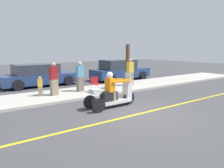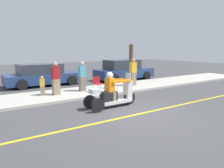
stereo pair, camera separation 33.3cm
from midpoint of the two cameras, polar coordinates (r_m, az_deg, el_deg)
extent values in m
plane|color=#424244|center=(8.29, 6.09, -7.75)|extent=(60.00, 60.00, 0.00)
cube|color=gold|center=(8.12, 4.67, -8.08)|extent=(24.00, 0.12, 0.01)
cube|color=#B2ADA3|center=(11.97, -8.91, -2.20)|extent=(28.00, 2.80, 0.12)
cylinder|color=black|center=(9.64, 3.45, -3.58)|extent=(0.55, 0.10, 0.55)
cylinder|color=black|center=(8.36, -4.64, -5.60)|extent=(0.55, 0.10, 0.55)
cylinder|color=black|center=(8.91, -6.88, -4.70)|extent=(0.55, 0.10, 0.55)
cube|color=silver|center=(9.11, -1.05, -4.69)|extent=(1.64, 0.46, 0.14)
cube|color=black|center=(8.96, -1.91, -3.21)|extent=(0.66, 0.36, 0.38)
cube|color=silver|center=(9.51, 3.01, -1.67)|extent=(0.24, 0.36, 0.93)
cube|color=silver|center=(9.43, 3.14, 2.00)|extent=(0.03, 0.33, 0.30)
cube|color=silver|center=(8.55, -5.55, -1.92)|extent=(0.36, 0.36, 0.18)
cube|color=orange|center=(8.89, -1.66, -0.23)|extent=(0.26, 0.38, 0.55)
sphere|color=white|center=(8.84, -1.68, 2.36)|extent=(0.26, 0.26, 0.26)
cube|color=gray|center=(8.96, -0.53, -3.20)|extent=(0.14, 0.14, 0.38)
cube|color=gray|center=(9.15, -1.41, -2.94)|extent=(0.14, 0.14, 0.38)
cube|color=orange|center=(8.99, 1.52, 0.76)|extent=(0.94, 0.09, 0.09)
cube|color=orange|center=(9.30, 0.01, 1.05)|extent=(0.94, 0.09, 0.09)
cube|color=#726656|center=(11.98, -9.09, -0.02)|extent=(0.37, 0.27, 0.78)
cube|color=#4C99B7|center=(11.89, -9.17, 3.29)|extent=(0.40, 0.27, 0.61)
sphere|color=beige|center=(11.85, -9.22, 5.28)|extent=(0.21, 0.21, 0.21)
cube|color=gray|center=(13.70, 4.06, 1.33)|extent=(0.37, 0.25, 0.82)
cube|color=gold|center=(13.62, 4.09, 4.39)|extent=(0.41, 0.25, 0.65)
sphere|color=tan|center=(13.59, 4.11, 6.22)|extent=(0.22, 0.22, 0.22)
cube|color=gray|center=(11.22, -15.67, -0.83)|extent=(0.37, 0.27, 0.79)
cube|color=maroon|center=(11.12, -15.83, 2.77)|extent=(0.41, 0.27, 0.63)
sphere|color=tan|center=(11.09, -15.92, 4.93)|extent=(0.21, 0.21, 0.21)
cube|color=gray|center=(11.25, -18.99, -1.82)|extent=(0.24, 0.20, 0.47)
cube|color=gold|center=(11.18, -19.10, 0.28)|extent=(0.26, 0.20, 0.37)
sphere|color=beige|center=(11.15, -19.17, 1.54)|extent=(0.13, 0.13, 0.13)
cylinder|color=#A5A8AD|center=(11.25, -5.06, -1.41)|extent=(0.02, 0.02, 0.44)
cylinder|color=#A5A8AD|center=(11.51, -3.27, -1.15)|extent=(0.02, 0.02, 0.44)
cylinder|color=#A5A8AD|center=(11.61, -6.31, -1.10)|extent=(0.02, 0.02, 0.44)
cylinder|color=#A5A8AD|center=(11.86, -4.55, -0.85)|extent=(0.02, 0.02, 0.44)
cube|color=maroon|center=(11.51, -4.81, 0.00)|extent=(0.47, 0.47, 0.02)
cube|color=maroon|center=(11.67, -5.45, 1.01)|extent=(0.44, 0.05, 0.38)
cylinder|color=#A5A8AD|center=(12.32, -1.59, -0.44)|extent=(0.02, 0.02, 0.44)
cylinder|color=#A5A8AD|center=(12.55, 0.14, -0.26)|extent=(0.02, 0.02, 0.44)
cylinder|color=#A5A8AD|center=(12.70, -2.60, -0.15)|extent=(0.02, 0.02, 0.44)
cylinder|color=#A5A8AD|center=(12.92, -0.90, 0.02)|extent=(0.02, 0.02, 0.44)
cube|color=#1E479E|center=(12.58, -1.24, 0.83)|extent=(0.47, 0.47, 0.02)
cube|color=#1E479E|center=(12.75, -1.75, 1.75)|extent=(0.44, 0.06, 0.38)
cube|color=navy|center=(15.05, -18.90, 1.38)|extent=(4.86, 1.89, 0.61)
cube|color=#2D333D|center=(14.91, -19.91, 3.69)|extent=(2.67, 1.70, 0.64)
cylinder|color=black|center=(14.75, -11.90, 0.90)|extent=(0.64, 0.22, 0.64)
cylinder|color=black|center=(16.48, -14.63, 1.66)|extent=(0.64, 0.22, 0.64)
cylinder|color=black|center=(13.77, -23.93, -0.29)|extent=(0.64, 0.22, 0.64)
cylinder|color=black|center=(15.60, -25.45, 0.64)|extent=(0.64, 0.22, 0.64)
cube|color=navy|center=(17.06, 1.69, 2.87)|extent=(4.69, 1.76, 0.68)
cube|color=#2D333D|center=(16.85, 1.07, 5.15)|extent=(2.58, 1.58, 0.70)
cylinder|color=black|center=(17.41, 7.43, 2.28)|extent=(0.64, 0.22, 0.64)
cylinder|color=black|center=(18.71, 3.71, 2.82)|extent=(0.64, 0.22, 0.64)
cylinder|color=black|center=(15.47, -0.76, 1.48)|extent=(0.64, 0.22, 0.64)
cylinder|color=black|center=(16.93, -4.23, 2.13)|extent=(0.64, 0.22, 0.64)
cylinder|color=brown|center=(14.87, 3.47, 5.36)|extent=(0.28, 0.28, 2.57)
camera|label=1|loc=(0.17, -91.07, -0.17)|focal=35.00mm
camera|label=2|loc=(0.17, 88.93, 0.17)|focal=35.00mm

